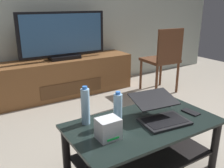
% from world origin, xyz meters
% --- Properties ---
extents(ground_plane, '(7.68, 7.68, 0.00)m').
position_xyz_m(ground_plane, '(0.00, 0.00, 0.00)').
color(ground_plane, '#9E9384').
extents(coffee_table, '(1.12, 0.61, 0.43)m').
position_xyz_m(coffee_table, '(-0.06, -0.03, 0.29)').
color(coffee_table, black).
rests_on(coffee_table, ground).
extents(media_cabinet, '(1.95, 0.49, 0.52)m').
position_xyz_m(media_cabinet, '(0.08, 1.91, 0.26)').
color(media_cabinet, brown).
rests_on(media_cabinet, ground).
extents(television, '(1.21, 0.20, 0.63)m').
position_xyz_m(television, '(0.08, 1.89, 0.83)').
color(television, black).
rests_on(television, media_cabinet).
extents(dining_chair, '(0.46, 0.46, 0.93)m').
position_xyz_m(dining_chair, '(1.31, 1.24, 0.53)').
color(dining_chair, '#59331E').
rests_on(dining_chair, ground).
extents(laptop, '(0.38, 0.42, 0.17)m').
position_xyz_m(laptop, '(0.08, -0.05, 0.48)').
color(laptop, black).
rests_on(laptop, coffee_table).
extents(router_box, '(0.14, 0.12, 0.14)m').
position_xyz_m(router_box, '(-0.39, -0.08, 0.49)').
color(router_box, silver).
rests_on(router_box, coffee_table).
extents(water_bottle_near, '(0.06, 0.06, 0.28)m').
position_xyz_m(water_bottle_near, '(-0.42, 0.18, 0.56)').
color(water_bottle_near, '#99C6E5').
rests_on(water_bottle_near, coffee_table).
extents(water_bottle_far, '(0.06, 0.06, 0.24)m').
position_xyz_m(water_bottle_far, '(-0.23, 0.07, 0.54)').
color(water_bottle_far, '#99C6E5').
rests_on(water_bottle_far, coffee_table).
extents(cell_phone, '(0.08, 0.14, 0.01)m').
position_xyz_m(cell_phone, '(0.37, -0.09, 0.43)').
color(cell_phone, black).
rests_on(cell_phone, coffee_table).
extents(tv_remote, '(0.10, 0.16, 0.02)m').
position_xyz_m(tv_remote, '(0.31, 0.16, 0.44)').
color(tv_remote, '#99999E').
rests_on(tv_remote, coffee_table).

